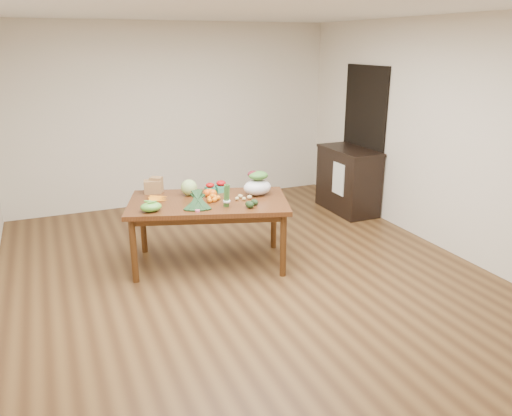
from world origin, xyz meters
name	(u,v)px	position (x,y,z in m)	size (l,w,h in m)	color
floor	(249,278)	(0.00, 0.00, 0.00)	(6.00, 6.00, 0.00)	brown
ceiling	(247,7)	(0.00, 0.00, 2.70)	(5.00, 6.00, 0.02)	white
room_walls	(248,154)	(0.00, 0.00, 1.35)	(5.02, 6.02, 2.70)	silver
dining_table	(209,232)	(-0.26, 0.54, 0.38)	(1.72, 0.96, 0.75)	#512913
doorway_dark	(363,139)	(2.48, 1.60, 1.05)	(0.02, 1.00, 2.10)	black
cabinet	(348,180)	(2.22, 1.54, 0.47)	(0.52, 1.02, 0.94)	black
dish_towel	(338,179)	(1.96, 1.40, 0.55)	(0.02, 0.28, 0.45)	white
paper_bag	(153,185)	(-0.75, 1.06, 0.84)	(0.26, 0.21, 0.18)	#895F3D
cabbage	(189,188)	(-0.39, 0.81, 0.84)	(0.18, 0.18, 0.18)	#A7C873
strawberry_basket_a	(210,189)	(-0.14, 0.81, 0.80)	(0.10, 0.10, 0.09)	#B20C0B
strawberry_basket_b	(221,187)	(-0.01, 0.81, 0.80)	(0.12, 0.12, 0.11)	#B30B16
orange_a	(207,193)	(-0.22, 0.68, 0.79)	(0.09, 0.09, 0.09)	#F75F0F
orange_b	(210,193)	(-0.19, 0.68, 0.79)	(0.09, 0.09, 0.09)	orange
orange_c	(213,193)	(-0.17, 0.63, 0.80)	(0.09, 0.09, 0.09)	orange
mandarin_cluster	(212,197)	(-0.22, 0.51, 0.79)	(0.18, 0.18, 0.08)	orange
carrots	(159,198)	(-0.75, 0.78, 0.76)	(0.22, 0.22, 0.03)	orange
snap_pea_bag	(151,207)	(-0.91, 0.41, 0.80)	(0.22, 0.17, 0.10)	#6AAF3B
kale_bunch	(197,201)	(-0.44, 0.31, 0.83)	(0.32, 0.40, 0.16)	black
asparagus_bundle	(227,196)	(-0.15, 0.25, 0.88)	(0.08, 0.08, 0.25)	#49873D
potato_a	(237,199)	(0.04, 0.42, 0.77)	(0.05, 0.04, 0.04)	tan
potato_b	(244,199)	(0.11, 0.39, 0.77)	(0.04, 0.04, 0.04)	#D2C279
potato_c	(241,196)	(0.11, 0.48, 0.77)	(0.05, 0.04, 0.04)	#C7BC73
potato_d	(240,196)	(0.10, 0.50, 0.77)	(0.05, 0.04, 0.04)	tan
potato_e	(249,197)	(0.18, 0.41, 0.77)	(0.06, 0.05, 0.05)	tan
avocado_a	(250,205)	(0.06, 0.12, 0.79)	(0.08, 0.11, 0.08)	black
avocado_b	(255,202)	(0.15, 0.19, 0.78)	(0.07, 0.10, 0.07)	black
salad_bag	(257,184)	(0.32, 0.52, 0.87)	(0.32, 0.24, 0.25)	silver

